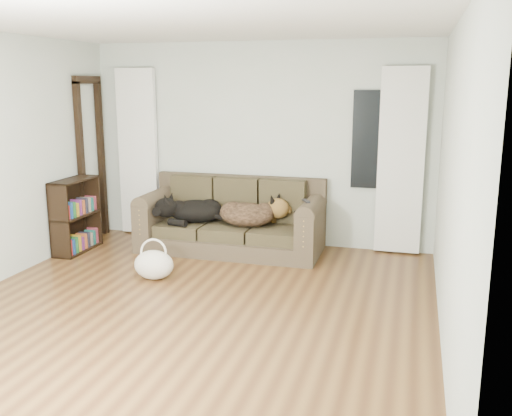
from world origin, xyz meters
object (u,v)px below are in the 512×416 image
(tote_bag, at_px, (154,265))
(bookshelf, at_px, (76,212))
(dog_black_lab, at_px, (193,212))
(dog_shepherd, at_px, (250,214))
(sofa, at_px, (231,216))

(tote_bag, distance_m, bookshelf, 1.61)
(dog_black_lab, height_order, tote_bag, dog_black_lab)
(dog_black_lab, bearing_deg, dog_shepherd, -9.34)
(sofa, distance_m, tote_bag, 1.37)
(sofa, bearing_deg, dog_shepherd, -5.43)
(dog_shepherd, bearing_deg, tote_bag, 62.00)
(dog_shepherd, bearing_deg, dog_black_lab, 4.31)
(sofa, height_order, tote_bag, sofa)
(sofa, xyz_separation_m, bookshelf, (-1.86, -0.54, 0.05))
(dog_shepherd, xyz_separation_m, tote_bag, (-0.73, -1.23, -0.33))
(dog_black_lab, height_order, bookshelf, bookshelf)
(dog_black_lab, xyz_separation_m, tote_bag, (0.02, -1.21, -0.32))
(dog_black_lab, distance_m, bookshelf, 1.46)
(sofa, height_order, bookshelf, bookshelf)
(sofa, relative_size, dog_shepherd, 3.15)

